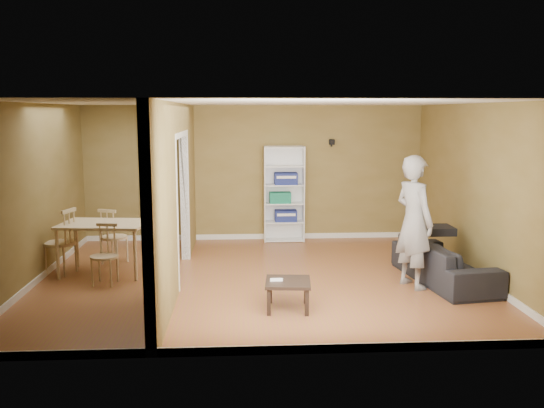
{
  "coord_description": "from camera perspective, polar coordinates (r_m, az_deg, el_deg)",
  "views": [
    {
      "loc": [
        -0.3,
        -8.33,
        2.46
      ],
      "look_at": [
        0.2,
        0.2,
        1.1
      ],
      "focal_mm": 38.0,
      "sensor_mm": 36.0,
      "label": 1
    }
  ],
  "objects": [
    {
      "name": "paper_box_navy_b",
      "position": [
        10.99,
        1.38,
        2.54
      ],
      "size": [
        0.44,
        0.28,
        0.22
      ],
      "primitive_type": "cube",
      "color": "navy",
      "rests_on": "bookshelf"
    },
    {
      "name": "room_shell",
      "position": [
        8.42,
        -1.28,
        1.12
      ],
      "size": [
        6.5,
        6.5,
        6.5
      ],
      "color": "brown",
      "rests_on": "ground"
    },
    {
      "name": "paper_box_navy_a",
      "position": [
        11.1,
        1.37,
        -1.16
      ],
      "size": [
        0.42,
        0.27,
        0.21
      ],
      "primitive_type": "cube",
      "color": "#10234B",
      "rests_on": "bookshelf"
    },
    {
      "name": "dining_table",
      "position": [
        9.17,
        -16.33,
        -2.28
      ],
      "size": [
        1.27,
        0.85,
        0.8
      ],
      "rotation": [
        0.0,
        0.0,
        -0.11
      ],
      "color": "beige",
      "rests_on": "ground"
    },
    {
      "name": "wall_speaker",
      "position": [
        11.18,
        5.95,
        6.13
      ],
      "size": [
        0.1,
        0.1,
        0.1
      ],
      "primitive_type": "cube",
      "color": "black",
      "rests_on": "room_shell"
    },
    {
      "name": "person",
      "position": [
        8.31,
        13.94,
        -0.62
      ],
      "size": [
        0.98,
        0.89,
        2.21
      ],
      "primitive_type": "imported",
      "rotation": [
        0.0,
        0.0,
        1.97
      ],
      "color": "slate",
      "rests_on": "ground"
    },
    {
      "name": "game_controller",
      "position": [
        7.27,
        0.44,
        -7.51
      ],
      "size": [
        0.16,
        0.04,
        0.03
      ],
      "primitive_type": "cube",
      "color": "white",
      "rests_on": "coffee_table"
    },
    {
      "name": "chair_near",
      "position": [
        8.65,
        -16.29,
        -4.86
      ],
      "size": [
        0.46,
        0.46,
        0.87
      ],
      "primitive_type": null,
      "rotation": [
        0.0,
        0.0,
        -0.15
      ],
      "color": "tan",
      "rests_on": "ground"
    },
    {
      "name": "bookshelf",
      "position": [
        11.08,
        1.19,
        1.02
      ],
      "size": [
        0.77,
        0.34,
        1.83
      ],
      "color": "white",
      "rests_on": "ground"
    },
    {
      "name": "coffee_table",
      "position": [
        7.3,
        1.59,
        -8.02
      ],
      "size": [
        0.56,
        0.56,
        0.37
      ],
      "rotation": [
        0.0,
        0.0,
        -0.09
      ],
      "color": "black",
      "rests_on": "ground"
    },
    {
      "name": "partition",
      "position": [
        8.46,
        -9.43,
        1.04
      ],
      "size": [
        0.22,
        5.5,
        2.6
      ],
      "primitive_type": null,
      "color": "olive",
      "rests_on": "ground"
    },
    {
      "name": "paper_box_teal",
      "position": [
        11.03,
        0.81,
        0.65
      ],
      "size": [
        0.4,
        0.26,
        0.21
      ],
      "primitive_type": "cube",
      "color": "teal",
      "rests_on": "bookshelf"
    },
    {
      "name": "sofa",
      "position": [
        8.82,
        16.71,
        -4.94
      ],
      "size": [
        2.14,
        1.14,
        0.78
      ],
      "primitive_type": "imported",
      "rotation": [
        0.0,
        0.0,
        1.71
      ],
      "color": "black",
      "rests_on": "ground"
    },
    {
      "name": "chair_left",
      "position": [
        9.41,
        -20.28,
        -3.48
      ],
      "size": [
        0.58,
        0.58,
        1.02
      ],
      "primitive_type": null,
      "rotation": [
        0.0,
        0.0,
        -1.86
      ],
      "color": "tan",
      "rests_on": "ground"
    },
    {
      "name": "chair_far",
      "position": [
        9.8,
        -15.39,
        -3.03
      ],
      "size": [
        0.56,
        0.56,
        0.93
      ],
      "primitive_type": null,
      "rotation": [
        0.0,
        0.0,
        2.76
      ],
      "color": "tan",
      "rests_on": "ground"
    }
  ]
}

